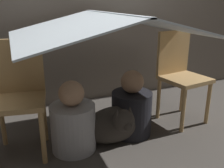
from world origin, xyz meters
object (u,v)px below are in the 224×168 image
chair_left (18,93)px  person_second (132,109)px  dog (115,124)px  chair_right (180,72)px  person_front (73,123)px

chair_left → person_second: (0.88, -0.10, -0.24)m
chair_left → dog: bearing=-6.5°
person_second → dog: 0.22m
person_second → chair_left: bearing=173.4°
person_second → dog: size_ratio=1.14×
chair_right → person_second: size_ratio=1.48×
person_front → person_second: (0.52, 0.05, 0.01)m
chair_left → person_second: size_ratio=1.48×
chair_right → person_second: (-0.55, -0.10, -0.24)m
person_front → chair_left: bearing=157.3°
person_front → dog: size_ratio=1.12×
person_second → dog: (-0.19, -0.10, -0.06)m
dog → person_second: bearing=26.1°
person_front → chair_right: bearing=8.0°
chair_right → person_second: 0.61m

